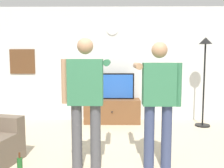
{
  "coord_description": "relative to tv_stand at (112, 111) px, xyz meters",
  "views": [
    {
      "loc": [
        0.05,
        -3.06,
        1.5
      ],
      "look_at": [
        -0.01,
        1.2,
        1.05
      ],
      "focal_mm": 39.78,
      "sensor_mm": 36.0,
      "label": 1
    }
  ],
  "objects": [
    {
      "name": "back_wall",
      "position": [
        0.02,
        0.35,
        1.08
      ],
      "size": [
        6.4,
        0.1,
        2.7
      ],
      "primitive_type": "cube",
      "color": "silver",
      "rests_on": "ground_plane"
    },
    {
      "name": "tv_stand",
      "position": [
        0.0,
        0.0,
        0.0
      ],
      "size": [
        1.28,
        0.49,
        0.55
      ],
      "color": "brown",
      "rests_on": "ground_plane"
    },
    {
      "name": "television",
      "position": [
        0.0,
        0.05,
        0.57
      ],
      "size": [
        1.01,
        0.07,
        0.6
      ],
      "color": "black",
      "rests_on": "tv_stand"
    },
    {
      "name": "wall_clock",
      "position": [
        0.0,
        0.29,
        1.9
      ],
      "size": [
        0.26,
        0.03,
        0.26
      ],
      "primitive_type": "cylinder",
      "rotation": [
        1.57,
        0.0,
        0.0
      ],
      "color": "white"
    },
    {
      "name": "framed_picture",
      "position": [
        -2.16,
        0.3,
        1.14
      ],
      "size": [
        0.6,
        0.04,
        0.59
      ],
      "primitive_type": "cube",
      "color": "brown"
    },
    {
      "name": "floor_lamp",
      "position": [
        2.0,
        -0.28,
        1.11
      ],
      "size": [
        0.32,
        0.32,
        1.94
      ],
      "color": "black",
      "rests_on": "ground_plane"
    },
    {
      "name": "person_standing_nearer_lamp",
      "position": [
        -0.32,
        -2.44,
        0.73
      ],
      "size": [
        0.63,
        0.78,
        1.75
      ],
      "color": "#4C4C51",
      "rests_on": "ground_plane"
    },
    {
      "name": "person_standing_nearer_couch",
      "position": [
        0.65,
        -2.38,
        0.7
      ],
      "size": [
        0.61,
        0.78,
        1.71
      ],
      "color": "#384266",
      "rests_on": "ground_plane"
    },
    {
      "name": "beverage_bottle",
      "position": [
        -1.11,
        -2.72,
        -0.14
      ],
      "size": [
        0.07,
        0.07,
        0.33
      ],
      "color": "#1E5923",
      "rests_on": "ground_plane"
    }
  ]
}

